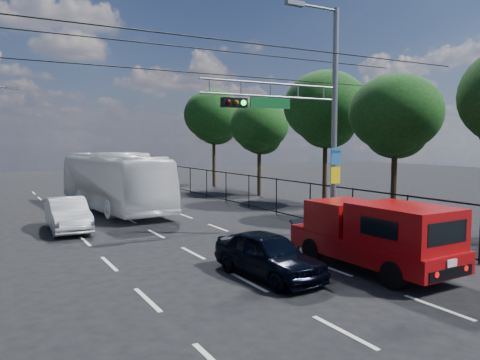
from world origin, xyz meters
TOP-DOWN VIEW (x-y plane):
  - ground at (0.00, 0.00)m, footprint 120.00×120.00m
  - lane_markings at (-0.00, 14.00)m, footprint 6.12×38.00m
  - signal_mast at (5.28, 7.99)m, footprint 6.43×0.39m
  - utility_wires at (0.00, 8.83)m, footprint 22.00×5.04m
  - fence_right at (7.60, 12.17)m, footprint 0.06×34.03m
  - tree_right_b at (11.22, 9.02)m, footprint 4.50×4.50m
  - tree_right_c at (11.82, 15.02)m, footprint 5.10×5.10m
  - tree_right_d at (11.42, 22.02)m, footprint 4.32×4.32m
  - tree_right_e at (11.62, 30.02)m, footprint 5.28×5.28m
  - red_pickup at (4.07, 3.21)m, footprint 2.31×5.90m
  - navy_hatchback at (0.77, 4.17)m, footprint 2.01×4.15m
  - white_bus at (0.20, 20.20)m, footprint 3.74×12.29m
  - white_van at (-3.22, 14.68)m, footprint 1.68×4.52m

SIDE VIEW (x-z plane):
  - ground at x=0.00m, z-range 0.00..0.00m
  - lane_markings at x=0.00m, z-range 0.00..0.01m
  - navy_hatchback at x=0.77m, z-range 0.00..1.36m
  - white_van at x=-3.22m, z-range 0.00..1.48m
  - fence_right at x=7.60m, z-range 0.03..2.03m
  - red_pickup at x=4.07m, z-range 0.07..2.24m
  - white_bus at x=0.20m, z-range 0.00..3.37m
  - tree_right_d at x=11.42m, z-range 1.34..8.36m
  - tree_right_b at x=11.22m, z-range 1.40..8.71m
  - signal_mast at x=5.28m, z-range 0.49..9.99m
  - tree_right_c at x=11.82m, z-range 1.59..9.88m
  - tree_right_e at x=11.62m, z-range 1.65..10.23m
  - utility_wires at x=0.00m, z-range 6.86..7.60m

